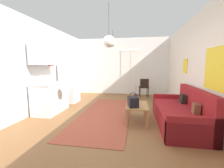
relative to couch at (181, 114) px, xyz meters
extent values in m
cube|color=brown|center=(-1.83, -0.08, -0.33)|extent=(5.09, 8.25, 0.10)
cube|color=white|center=(-1.83, 3.80, 1.11)|extent=(4.69, 0.10, 2.78)
cube|color=white|center=(-1.64, 3.74, 0.79)|extent=(0.46, 0.02, 2.13)
cube|color=white|center=(-1.16, 3.74, 0.79)|extent=(0.46, 0.02, 2.13)
cube|color=white|center=(-1.40, 3.73, 1.88)|extent=(1.02, 0.03, 0.06)
cube|color=silver|center=(0.47, -0.08, 1.11)|extent=(0.10, 7.85, 2.78)
cube|color=yellow|center=(0.41, -0.51, 1.10)|extent=(0.02, 0.80, 0.84)
cube|color=yellow|center=(0.41, 1.29, 1.15)|extent=(0.02, 0.35, 0.45)
cube|color=white|center=(-4.12, -0.08, 1.11)|extent=(0.10, 7.85, 2.78)
cube|color=red|center=(-4.06, 1.13, 1.34)|extent=(0.02, 0.32, 0.40)
cube|color=#9E4733|center=(-1.98, 0.50, -0.27)|extent=(1.42, 3.69, 0.01)
cube|color=maroon|center=(-0.09, 0.00, -0.06)|extent=(0.93, 2.10, 0.44)
cube|color=maroon|center=(0.30, 0.00, 0.17)|extent=(0.15, 2.10, 0.89)
cube|color=maroon|center=(-0.09, -1.00, 0.00)|extent=(0.93, 0.11, 0.56)
cube|color=maroon|center=(-0.09, 1.00, 0.00)|extent=(0.93, 0.11, 0.56)
cube|color=brown|center=(0.15, -0.44, 0.26)|extent=(0.15, 0.23, 0.22)
cube|color=black|center=(0.14, 0.45, 0.27)|extent=(0.15, 0.23, 0.24)
cube|color=#A87542|center=(-1.06, 0.07, 0.14)|extent=(0.54, 0.87, 0.04)
cube|color=#A87542|center=(-1.29, -0.33, -0.08)|extent=(0.05, 0.05, 0.40)
cube|color=#A87542|center=(-0.83, -0.33, -0.08)|extent=(0.05, 0.05, 0.40)
cube|color=#A87542|center=(-1.29, 0.47, -0.08)|extent=(0.05, 0.05, 0.40)
cube|color=#A87542|center=(-0.83, 0.47, -0.08)|extent=(0.05, 0.05, 0.40)
cylinder|color=#2D2D33|center=(-1.10, 0.32, 0.28)|extent=(0.10, 0.10, 0.23)
cylinder|color=#477F42|center=(-1.10, 0.32, 0.50)|extent=(0.01, 0.01, 0.22)
cube|color=black|center=(-1.16, -0.14, 0.28)|extent=(0.29, 0.34, 0.24)
torus|color=#512319|center=(-1.16, -0.14, 0.42)|extent=(0.19, 0.01, 0.19)
cube|color=white|center=(-3.68, 1.72, 0.57)|extent=(0.62, 0.61, 1.70)
cube|color=#4C4C51|center=(-3.37, 1.72, 0.91)|extent=(0.01, 0.58, 0.01)
cylinder|color=#B7BABF|center=(-3.35, 1.55, 1.11)|extent=(0.02, 0.02, 0.24)
cylinder|color=#B7BABF|center=(-3.35, 1.55, 0.60)|extent=(0.02, 0.02, 0.37)
cube|color=silver|center=(-3.69, 0.42, 0.16)|extent=(0.61, 1.12, 0.87)
cube|color=#B7BABF|center=(-3.69, 0.42, 0.61)|extent=(0.64, 1.15, 0.03)
cube|color=#999BA0|center=(-3.69, 0.39, 0.56)|extent=(0.36, 0.40, 0.10)
cylinder|color=#B7BABF|center=(-3.93, 0.39, 0.72)|extent=(0.02, 0.02, 0.20)
cube|color=silver|center=(-3.83, 0.42, 1.50)|extent=(0.32, 1.00, 0.65)
cylinder|color=black|center=(-0.59, 3.35, -0.06)|extent=(0.03, 0.03, 0.44)
cylinder|color=black|center=(-0.95, 3.32, -0.06)|extent=(0.03, 0.03, 0.44)
cylinder|color=black|center=(-0.56, 3.01, -0.06)|extent=(0.03, 0.03, 0.44)
cylinder|color=black|center=(-0.92, 2.98, -0.06)|extent=(0.03, 0.03, 0.44)
cube|color=black|center=(-0.76, 3.16, 0.17)|extent=(0.46, 0.44, 0.04)
cube|color=black|center=(-0.74, 2.98, 0.38)|extent=(0.38, 0.07, 0.39)
cylinder|color=black|center=(-1.71, -0.37, 2.16)|extent=(0.01, 0.01, 0.69)
sphere|color=white|center=(-1.71, -0.37, 1.68)|extent=(0.26, 0.26, 0.26)
cylinder|color=black|center=(-2.01, 1.98, 2.30)|extent=(0.01, 0.01, 0.41)
sphere|color=white|center=(-2.01, 1.98, 1.98)|extent=(0.23, 0.23, 0.23)
camera|label=1|loc=(-1.08, -3.68, 1.16)|focal=23.73mm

